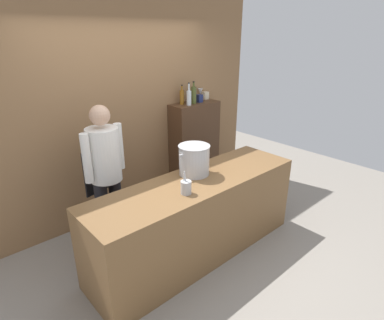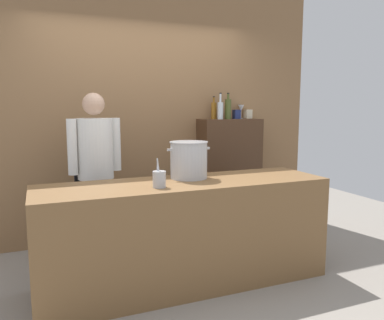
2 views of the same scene
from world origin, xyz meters
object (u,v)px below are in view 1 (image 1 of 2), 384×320
object	(u,v)px
wine_bottle_olive	(194,95)
wine_glass_tall	(200,92)
chef	(105,169)
wine_bottle_amber	(182,97)
spice_tin_cream	(205,95)
stockpot_large	(194,160)
wine_bottle_clear	(189,97)
utensil_crock	(186,187)
spice_tin_navy	(199,98)

from	to	relation	value
wine_bottle_olive	wine_glass_tall	distance (m)	0.28
chef	wine_bottle_amber	world-z (taller)	chef
wine_bottle_amber	spice_tin_cream	distance (m)	0.51
stockpot_large	spice_tin_cream	world-z (taller)	spice_tin_cream
wine_bottle_clear	wine_bottle_amber	bearing A→B (deg)	106.69
utensil_crock	spice_tin_navy	size ratio (longest dim) A/B	2.06
wine_bottle_olive	wine_bottle_clear	xyz separation A→B (m)	(-0.12, -0.03, -0.01)
wine_bottle_amber	spice_tin_navy	distance (m)	0.29
stockpot_large	spice_tin_cream	size ratio (longest dim) A/B	3.53
chef	spice_tin_navy	size ratio (longest dim) A/B	14.81
wine_bottle_clear	utensil_crock	bearing A→B (deg)	-132.35
chef	stockpot_large	size ratio (longest dim) A/B	4.17
wine_bottle_amber	wine_bottle_olive	bearing A→B (deg)	-26.27
utensil_crock	wine_glass_tall	bearing A→B (deg)	43.18
wine_bottle_olive	spice_tin_navy	xyz separation A→B (m)	(0.13, 0.01, -0.07)
chef	stockpot_large	world-z (taller)	chef
utensil_crock	spice_tin_navy	distance (m)	1.98
stockpot_large	wine_bottle_amber	xyz separation A→B (m)	(0.76, 1.09, 0.42)
chef	wine_glass_tall	xyz separation A→B (m)	(1.89, 0.52, 0.54)
wine_glass_tall	chef	bearing A→B (deg)	-164.48
wine_bottle_clear	spice_tin_cream	size ratio (longest dim) A/B	2.75
wine_bottle_amber	stockpot_large	bearing A→B (deg)	-124.82
wine_bottle_amber	wine_bottle_clear	world-z (taller)	wine_bottle_clear
spice_tin_cream	chef	bearing A→B (deg)	-165.34
chef	wine_bottle_clear	world-z (taller)	wine_bottle_clear
wine_bottle_clear	spice_tin_cream	bearing A→B (deg)	18.82
stockpot_large	spice_tin_navy	world-z (taller)	spice_tin_navy
chef	stockpot_large	distance (m)	0.96
chef	utensil_crock	xyz separation A→B (m)	(0.36, -0.91, 0.00)
utensil_crock	spice_tin_navy	xyz separation A→B (m)	(1.40, 1.32, 0.47)
wine_bottle_amber	spice_tin_navy	size ratio (longest dim) A/B	2.42
chef	stockpot_large	xyz separation A→B (m)	(0.72, -0.62, 0.10)
utensil_crock	wine_bottle_clear	size ratio (longest dim) A/B	0.75
wine_bottle_clear	spice_tin_cream	distance (m)	0.50
wine_glass_tall	wine_bottle_olive	bearing A→B (deg)	-152.63
wine_bottle_clear	spice_tin_navy	bearing A→B (deg)	11.28
wine_bottle_olive	spice_tin_cream	bearing A→B (deg)	19.72
wine_bottle_amber	wine_glass_tall	xyz separation A→B (m)	(0.40, 0.05, 0.02)
chef	wine_bottle_olive	world-z (taller)	wine_bottle_olive
chef	wine_bottle_clear	bearing A→B (deg)	179.08
wine_bottle_amber	wine_bottle_clear	distance (m)	0.12
spice_tin_navy	chef	bearing A→B (deg)	-166.95
wine_bottle_olive	wine_bottle_clear	world-z (taller)	wine_bottle_olive
wine_bottle_olive	wine_glass_tall	world-z (taller)	wine_bottle_olive
spice_tin_navy	stockpot_large	bearing A→B (deg)	-135.18
chef	utensil_crock	world-z (taller)	chef
wine_glass_tall	wine_bottle_clear	bearing A→B (deg)	-156.06
wine_bottle_olive	wine_bottle_clear	bearing A→B (deg)	-163.86
wine_bottle_clear	wine_glass_tall	size ratio (longest dim) A/B	1.80
stockpot_large	wine_bottle_amber	bearing A→B (deg)	55.18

